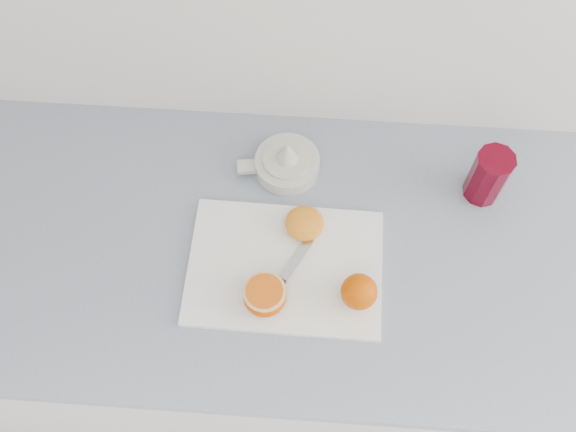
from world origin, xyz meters
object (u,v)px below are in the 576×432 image
(counter, at_px, (340,323))
(half_orange, at_px, (265,296))
(cutting_board, at_px, (285,267))
(red_tumbler, at_px, (488,177))
(citrus_juicer, at_px, (287,162))

(counter, xyz_separation_m, half_orange, (-0.16, -0.12, 0.48))
(counter, height_order, half_orange, half_orange)
(cutting_board, height_order, red_tumbler, red_tumbler)
(counter, bearing_deg, cutting_board, -158.76)
(half_orange, distance_m, red_tumbler, 0.48)
(cutting_board, distance_m, citrus_juicer, 0.22)
(cutting_board, relative_size, citrus_juicer, 2.15)
(half_orange, relative_size, citrus_juicer, 0.47)
(counter, xyz_separation_m, red_tumbler, (0.24, 0.14, 0.50))
(citrus_juicer, bearing_deg, half_orange, -93.55)
(cutting_board, height_order, half_orange, half_orange)
(citrus_juicer, distance_m, red_tumbler, 0.39)
(cutting_board, distance_m, half_orange, 0.08)
(cutting_board, bearing_deg, half_orange, -113.79)
(counter, xyz_separation_m, cutting_board, (-0.13, -0.05, 0.45))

